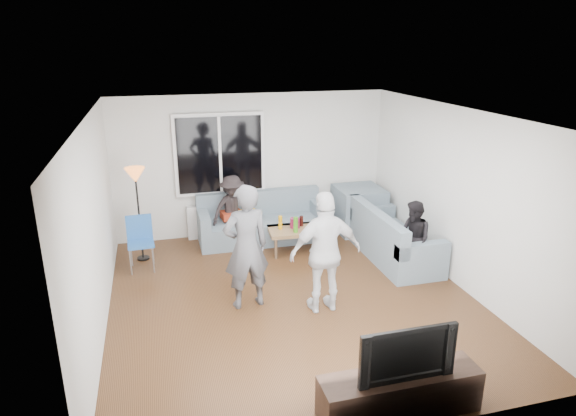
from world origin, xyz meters
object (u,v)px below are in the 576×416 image
object	(u,v)px
floor_lamp	(139,215)
side_chair	(141,244)
sofa_back_section	(262,218)
spectator_right	(414,238)
sofa_right_section	(395,234)
player_right	(325,253)
television	(403,350)
spectator_back	(233,210)
tv_console	(399,394)
coffee_table	(300,239)
player_left	(246,247)

from	to	relation	value
floor_lamp	side_chair	bearing A→B (deg)	-90.00
sofa_back_section	spectator_right	distance (m)	2.78
sofa_right_section	player_right	bearing A→B (deg)	128.03
sofa_back_section	player_right	world-z (taller)	player_right
side_chair	television	size ratio (longest dim) A/B	0.89
spectator_back	tv_console	distance (m)	4.89
coffee_table	player_right	bearing A→B (deg)	-97.32
sofa_right_section	player_left	size ratio (longest dim) A/B	1.16
television	spectator_right	bearing A→B (deg)	59.71
player_left	sofa_right_section	bearing A→B (deg)	-168.75
player_left	spectator_back	size ratio (longest dim) A/B	1.39
spectator_back	side_chair	bearing A→B (deg)	-171.87
floor_lamp	tv_console	distance (m)	5.11
side_chair	spectator_right	size ratio (longest dim) A/B	0.73
floor_lamp	coffee_table	bearing A→B (deg)	-6.73
player_right	sofa_back_section	bearing A→B (deg)	-85.88
player_left	tv_console	world-z (taller)	player_left
tv_console	television	distance (m)	0.50
floor_lamp	sofa_back_section	bearing A→B (deg)	8.53
sofa_back_section	spectator_right	size ratio (longest dim) A/B	1.96
sofa_right_section	side_chair	distance (m)	4.12
sofa_back_section	television	size ratio (longest dim) A/B	2.38
sofa_back_section	spectator_right	xyz separation A→B (m)	(1.95, -1.98, 0.16)
spectator_right	tv_console	size ratio (longest dim) A/B	0.73
coffee_table	floor_lamp	xyz separation A→B (m)	(-2.65, 0.31, 0.58)
floor_lamp	spectator_back	size ratio (longest dim) A/B	1.26
player_left	spectator_right	bearing A→B (deg)	178.61
sofa_back_section	player_right	distance (m)	2.71
coffee_table	television	distance (m)	4.18
floor_lamp	player_right	distance (m)	3.35
sofa_right_section	floor_lamp	distance (m)	4.22
side_chair	sofa_back_section	bearing A→B (deg)	16.17
player_left	television	size ratio (longest dim) A/B	1.79
player_right	spectator_back	distance (m)	2.82
floor_lamp	tv_console	bearing A→B (deg)	-61.28
player_left	side_chair	bearing A→B (deg)	-56.19
sofa_back_section	spectator_back	size ratio (longest dim) A/B	1.85
sofa_back_section	tv_console	bearing A→B (deg)	-86.18
sofa_back_section	sofa_right_section	world-z (taller)	same
floor_lamp	player_left	size ratio (longest dim) A/B	0.90
sofa_right_section	side_chair	world-z (taller)	side_chair
spectator_back	television	xyz separation A→B (m)	(0.85, -4.80, 0.10)
side_chair	spectator_back	xyz separation A→B (m)	(1.59, 0.76, 0.19)
sofa_right_section	floor_lamp	world-z (taller)	floor_lamp
sofa_right_section	spectator_right	bearing A→B (deg)	-180.00
sofa_right_section	player_right	xyz separation A→B (m)	(-1.68, -1.31, 0.41)
spectator_right	player_left	bearing A→B (deg)	-88.40
floor_lamp	spectator_right	world-z (taller)	floor_lamp
coffee_table	tv_console	world-z (taller)	tv_console
coffee_table	floor_lamp	size ratio (longest dim) A/B	0.71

